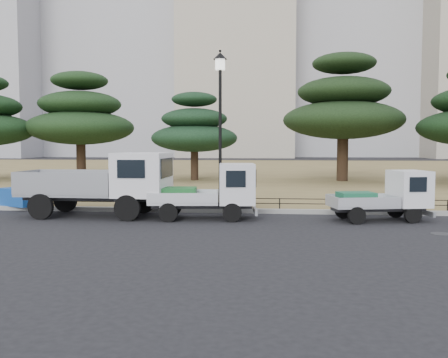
# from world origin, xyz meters

# --- Properties ---
(ground) EXTENTS (220.00, 220.00, 0.00)m
(ground) POSITION_xyz_m (0.00, 0.00, 0.00)
(ground) COLOR black
(lawn) EXTENTS (120.00, 56.00, 0.15)m
(lawn) POSITION_xyz_m (0.00, 30.60, 0.07)
(lawn) COLOR olive
(lawn) RESTS_ON ground
(curb) EXTENTS (120.00, 0.25, 0.16)m
(curb) POSITION_xyz_m (0.00, 2.60, 0.08)
(curb) COLOR gray
(curb) RESTS_ON ground
(truck_large) EXTENTS (5.20, 2.21, 2.25)m
(truck_large) POSITION_xyz_m (-4.15, 1.28, 1.25)
(truck_large) COLOR black
(truck_large) RESTS_ON ground
(truck_kei_front) EXTENTS (3.67, 1.84, 1.88)m
(truck_kei_front) POSITION_xyz_m (-0.34, 1.05, 0.94)
(truck_kei_front) COLOR black
(truck_kei_front) RESTS_ON ground
(truck_kei_rear) EXTENTS (3.39, 1.95, 1.67)m
(truck_kei_rear) POSITION_xyz_m (5.49, 1.18, 0.83)
(truck_kei_rear) COLOR black
(truck_kei_rear) RESTS_ON ground
(street_lamp) EXTENTS (0.52, 0.52, 5.78)m
(street_lamp) POSITION_xyz_m (-0.23, 2.90, 4.06)
(street_lamp) COLOR black
(street_lamp) RESTS_ON lawn
(pipe_fence) EXTENTS (38.00, 0.04, 0.40)m
(pipe_fence) POSITION_xyz_m (0.00, 2.75, 0.44)
(pipe_fence) COLOR black
(pipe_fence) RESTS_ON lawn
(tarp_pile) EXTENTS (1.78, 1.59, 0.98)m
(tarp_pile) POSITION_xyz_m (-8.02, 2.89, 0.54)
(tarp_pile) COLOR #1449A2
(tarp_pile) RESTS_ON lawn
(manhole) EXTENTS (0.60, 0.60, 0.01)m
(manhole) POSITION_xyz_m (6.50, -1.20, 0.01)
(manhole) COLOR #2D2D30
(manhole) RESTS_ON ground
(pine_west_near) EXTENTS (7.41, 7.41, 7.41)m
(pine_west_near) POSITION_xyz_m (-11.58, 18.14, 4.43)
(pine_west_near) COLOR black
(pine_west_near) RESTS_ON lawn
(pine_center_left) EXTENTS (5.74, 5.74, 5.84)m
(pine_center_left) POSITION_xyz_m (-3.41, 17.24, 3.52)
(pine_center_left) COLOR black
(pine_center_left) RESTS_ON lawn
(pine_center_right) EXTENTS (7.78, 7.78, 8.25)m
(pine_center_right) POSITION_xyz_m (6.33, 17.45, 4.93)
(pine_center_right) COLOR black
(pine_center_right) RESTS_ON lawn
(tower_center_left) EXTENTS (22.00, 20.00, 55.00)m
(tower_center_left) POSITION_xyz_m (-5.00, 85.00, 27.50)
(tower_center_left) COLOR #AAA08C
(tower_center_left) RESTS_ON ground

